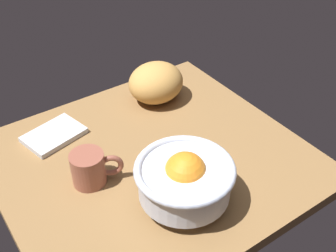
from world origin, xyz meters
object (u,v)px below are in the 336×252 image
Objects in this scene: bread_loaf at (156,82)px; napkin_folded at (54,135)px; mug at (90,168)px; fruit_bowl at (185,178)px.

napkin_folded is at bearing 179.41° from bread_loaf.
bread_loaf reaches higher than mug.
mug is (0.76, -18.95, 3.15)cm from napkin_folded.
mug is at bearing 129.57° from fruit_bowl.
napkin_folded is 19.22cm from mug.
bread_loaf is 34.71cm from mug.
bread_loaf is at bearing 32.51° from mug.
fruit_bowl is at bearing -68.20° from napkin_folded.
fruit_bowl is 38.17cm from bread_loaf.
napkin_folded is (-13.98, 34.94, -5.79)cm from fruit_bowl.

